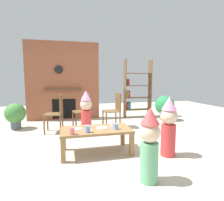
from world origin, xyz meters
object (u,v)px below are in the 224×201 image
object	(u,v)px
paper_plate_rear	(77,129)
dining_chair_left	(57,111)
child_in_pink	(169,125)
child_by_the_chairs	(86,111)
birthday_cake_slice	(112,124)
coffee_table	(96,132)
dining_chair_middle	(85,109)
paper_plate_front	(102,128)
paper_cup_near_left	(116,126)
bookshelf	(136,91)
child_with_cone_hat	(149,143)
dining_chair_right	(115,108)
potted_plant_short	(15,114)
paper_cup_near_right	(88,129)
potted_plant_tall	(165,106)
paper_cup_center	(72,131)

from	to	relation	value
paper_plate_rear	dining_chair_left	distance (m)	1.45
child_in_pink	dining_chair_left	world-z (taller)	child_in_pink
child_by_the_chairs	birthday_cake_slice	bearing A→B (deg)	15.66
coffee_table	dining_chair_left	distance (m)	1.61
dining_chair_left	dining_chair_middle	world-z (taller)	same
paper_plate_front	child_by_the_chairs	size ratio (longest dim) A/B	0.19
child_by_the_chairs	dining_chair_middle	size ratio (longest dim) A/B	1.11
dining_chair_middle	paper_cup_near_left	bearing A→B (deg)	91.70
bookshelf	child_with_cone_hat	size ratio (longest dim) A/B	2.05
coffee_table	dining_chair_right	xyz separation A→B (m)	(0.72, 1.54, 0.15)
paper_cup_near_left	potted_plant_short	bearing A→B (deg)	134.98
paper_plate_front	child_by_the_chairs	distance (m)	1.21
paper_plate_rear	potted_plant_short	xyz separation A→B (m)	(-1.44, 1.92, -0.04)
child_with_cone_hat	bookshelf	bearing A→B (deg)	-43.66
paper_cup_near_right	potted_plant_short	world-z (taller)	potted_plant_short
bookshelf	child_by_the_chairs	bearing A→B (deg)	-140.20
paper_plate_rear	child_by_the_chairs	world-z (taller)	child_by_the_chairs
coffee_table	birthday_cake_slice	xyz separation A→B (m)	(0.31, 0.11, 0.11)
dining_chair_right	potted_plant_tall	size ratio (longest dim) A/B	1.18
bookshelf	dining_chair_left	bearing A→B (deg)	-152.59
child_by_the_chairs	bookshelf	bearing A→B (deg)	127.40
paper_plate_front	potted_plant_tall	size ratio (longest dim) A/B	0.24
paper_cup_center	potted_plant_short	bearing A→B (deg)	121.49
child_in_pink	coffee_table	bearing A→B (deg)	0.00
paper_cup_near_right	birthday_cake_slice	size ratio (longest dim) A/B	1.10
paper_cup_near_left	child_in_pink	world-z (taller)	child_in_pink
dining_chair_right	potted_plant_short	size ratio (longest dim) A/B	1.37
paper_cup_center	birthday_cake_slice	size ratio (longest dim) A/B	1.08
potted_plant_tall	dining_chair_right	bearing A→B (deg)	-163.93
dining_chair_left	potted_plant_tall	distance (m)	3.20
potted_plant_tall	dining_chair_left	bearing A→B (deg)	-169.23
dining_chair_middle	paper_cup_near_right	bearing A→B (deg)	76.39
bookshelf	coffee_table	distance (m)	3.25
potted_plant_tall	potted_plant_short	bearing A→B (deg)	-179.12
paper_cup_center	paper_plate_front	world-z (taller)	paper_cup_center
paper_plate_rear	child_in_pink	xyz separation A→B (m)	(1.44, -0.44, 0.09)
coffee_table	dining_chair_right	bearing A→B (deg)	64.98
child_in_pink	dining_chair_left	xyz separation A→B (m)	(-1.84, 1.83, -0.01)
bookshelf	dining_chair_right	xyz separation A→B (m)	(-1.01, -1.16, -0.34)
potted_plant_tall	paper_cup_near_right	bearing A→B (deg)	-139.56
child_in_pink	birthday_cake_slice	bearing A→B (deg)	-12.25
paper_plate_front	coffee_table	bearing A→B (deg)	-170.56
coffee_table	dining_chair_middle	world-z (taller)	dining_chair_middle
paper_plate_front	child_with_cone_hat	distance (m)	1.13
coffee_table	potted_plant_tall	bearing A→B (deg)	39.85
coffee_table	paper_cup_near_left	xyz separation A→B (m)	(0.32, -0.11, 0.11)
dining_chair_right	potted_plant_short	xyz separation A→B (m)	(-2.48, 0.43, -0.13)
child_by_the_chairs	paper_plate_front	bearing A→B (deg)	4.78
birthday_cake_slice	dining_chair_middle	xyz separation A→B (m)	(-0.35, 1.55, 0.05)
dining_chair_left	child_with_cone_hat	bearing A→B (deg)	121.75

